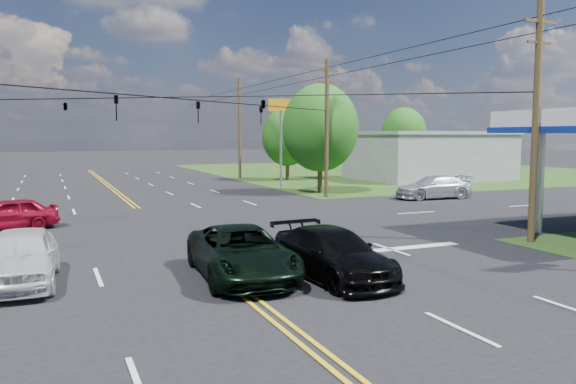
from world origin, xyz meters
name	(u,v)px	position (x,y,z in m)	size (l,w,h in m)	color
ground	(163,230)	(0.00, 12.00, 0.00)	(280.00, 280.00, 0.00)	black
grass_ne	(400,171)	(35.00, 44.00, 0.00)	(46.00, 48.00, 0.03)	#273F14
stop_bar	(344,254)	(5.00, 4.00, 0.00)	(10.00, 0.50, 0.02)	silver
retail_ne	(428,157)	(30.00, 32.00, 2.20)	(14.00, 10.00, 4.40)	gray
pole_se	(536,120)	(13.00, 3.00, 4.92)	(1.60, 0.28, 9.50)	#43341C
pole_ne	(327,127)	(13.00, 21.00, 4.92)	(1.60, 0.28, 9.50)	#43341C
pole_right_far	(239,127)	(13.00, 40.00, 5.17)	(1.60, 0.28, 10.00)	#43341C
span_wire_signals	(160,97)	(0.00, 12.00, 6.00)	(26.00, 18.00, 1.13)	black
power_lines	(168,30)	(0.00, 10.00, 8.60)	(26.04, 100.00, 0.64)	black
tree_right_a	(320,128)	(14.00, 24.00, 4.87)	(5.70, 5.70, 8.18)	#43341C
tree_right_b	(287,136)	(16.50, 36.00, 4.22)	(4.94, 4.94, 7.09)	#43341C
tree_far_r	(404,134)	(34.00, 42.00, 4.54)	(5.32, 5.32, 7.63)	#43341C
pickup_dkgreen	(242,253)	(0.50, 2.24, 0.77)	(2.57, 5.57, 1.55)	black
suv_black	(333,254)	(3.00, 1.11, 0.75)	(2.09, 5.15, 1.49)	black
pickup_white	(21,257)	(-5.59, 4.00, 0.82)	(1.94, 4.81, 1.64)	silver
sedan_red	(9,214)	(-6.50, 14.72, 0.73)	(1.72, 4.26, 1.45)	maroon
sedan_far	(433,187)	(19.41, 17.50, 0.79)	(2.20, 5.42, 1.57)	silver
polesign_ne	(281,119)	(13.00, 29.24, 5.67)	(2.01, 0.86, 7.39)	#A5A5AA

